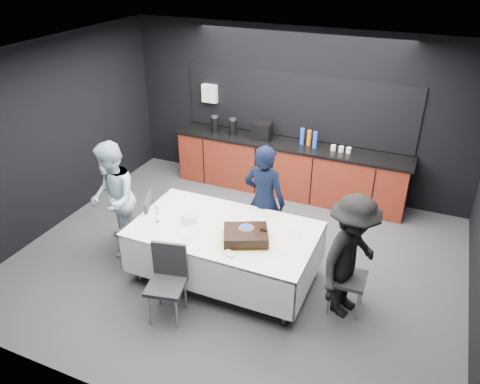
% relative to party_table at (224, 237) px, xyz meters
% --- Properties ---
extents(ground, '(6.00, 6.00, 0.00)m').
position_rel_party_table_xyz_m(ground, '(0.00, 0.40, -0.64)').
color(ground, '#414146').
rests_on(ground, ground).
extents(room_shell, '(6.04, 5.04, 2.82)m').
position_rel_party_table_xyz_m(room_shell, '(0.00, 0.40, 1.22)').
color(room_shell, white).
rests_on(room_shell, ground).
extents(kitchenette, '(4.10, 0.64, 2.05)m').
position_rel_party_table_xyz_m(kitchenette, '(-0.02, 2.62, -0.10)').
color(kitchenette, '#611B0F').
rests_on(kitchenette, ground).
extents(party_table, '(2.32, 1.32, 0.78)m').
position_rel_party_table_xyz_m(party_table, '(0.00, 0.00, 0.00)').
color(party_table, '#99999E').
rests_on(party_table, ground).
extents(cake_assembly, '(0.71, 0.66, 0.18)m').
position_rel_party_table_xyz_m(cake_assembly, '(0.35, -0.14, 0.21)').
color(cake_assembly, gold).
rests_on(cake_assembly, party_table).
extents(plate_stack, '(0.20, 0.20, 0.10)m').
position_rel_party_table_xyz_m(plate_stack, '(-0.49, -0.03, 0.19)').
color(plate_stack, white).
rests_on(plate_stack, party_table).
extents(loose_plate_near, '(0.18, 0.18, 0.01)m').
position_rel_party_table_xyz_m(loose_plate_near, '(-0.32, -0.36, 0.14)').
color(loose_plate_near, white).
rests_on(loose_plate_near, party_table).
extents(loose_plate_right_a, '(0.21, 0.21, 0.01)m').
position_rel_party_table_xyz_m(loose_plate_right_a, '(0.84, 0.22, 0.14)').
color(loose_plate_right_a, white).
rests_on(loose_plate_right_a, party_table).
extents(loose_plate_right_b, '(0.20, 0.20, 0.01)m').
position_rel_party_table_xyz_m(loose_plate_right_b, '(0.77, -0.22, 0.14)').
color(loose_plate_right_b, white).
rests_on(loose_plate_right_b, party_table).
extents(loose_plate_far, '(0.19, 0.19, 0.01)m').
position_rel_party_table_xyz_m(loose_plate_far, '(0.02, 0.33, 0.14)').
color(loose_plate_far, white).
rests_on(loose_plate_far, party_table).
extents(fork_pile, '(0.18, 0.14, 0.02)m').
position_rel_party_table_xyz_m(fork_pile, '(0.30, -0.48, 0.15)').
color(fork_pile, white).
rests_on(fork_pile, party_table).
extents(champagne_flute, '(0.06, 0.06, 0.22)m').
position_rel_party_table_xyz_m(champagne_flute, '(-0.86, -0.20, 0.30)').
color(champagne_flute, white).
rests_on(champagne_flute, party_table).
extents(chair_left, '(0.55, 0.55, 0.92)m').
position_rel_party_table_xyz_m(chair_left, '(-1.27, 0.04, -0.11)').
color(chair_left, '#29292E').
rests_on(chair_left, ground).
extents(chair_right, '(0.43, 0.43, 0.92)m').
position_rel_party_table_xyz_m(chair_right, '(1.51, 0.06, -0.11)').
color(chair_right, '#29292E').
rests_on(chair_right, ground).
extents(chair_near, '(0.50, 0.50, 0.92)m').
position_rel_party_table_xyz_m(chair_near, '(-0.33, -0.85, -0.11)').
color(chair_near, '#29292E').
rests_on(chair_near, ground).
extents(person_center, '(0.63, 0.44, 1.66)m').
position_rel_party_table_xyz_m(person_center, '(0.25, 0.77, 0.19)').
color(person_center, black).
rests_on(person_center, ground).
extents(person_left, '(0.99, 1.02, 1.65)m').
position_rel_party_table_xyz_m(person_left, '(-1.69, -0.02, 0.19)').
color(person_left, '#ADC8D9').
rests_on(person_left, ground).
extents(person_right, '(0.87, 1.15, 1.58)m').
position_rel_party_table_xyz_m(person_right, '(1.59, 0.02, 0.15)').
color(person_right, black).
rests_on(person_right, ground).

